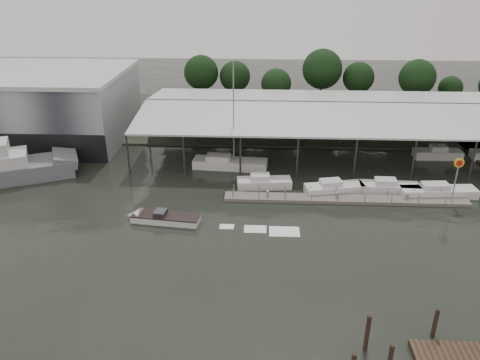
{
  "coord_description": "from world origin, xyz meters",
  "views": [
    {
      "loc": [
        5.2,
        -38.72,
        24.79
      ],
      "look_at": [
        2.79,
        9.73,
        2.5
      ],
      "focal_mm": 35.0,
      "sensor_mm": 36.0,
      "label": 1
    }
  ],
  "objects_px": {
    "white_sailboat": "(229,163)",
    "speedboat_underway": "(160,218)",
    "shell_fuel_sign": "(457,172)",
    "grey_trawler": "(5,168)"
  },
  "relations": [
    {
      "from": "shell_fuel_sign",
      "to": "grey_trawler",
      "type": "height_order",
      "value": "grey_trawler"
    },
    {
      "from": "grey_trawler",
      "to": "speedboat_underway",
      "type": "relative_size",
      "value": 0.93
    },
    {
      "from": "shell_fuel_sign",
      "to": "speedboat_underway",
      "type": "relative_size",
      "value": 0.29
    },
    {
      "from": "white_sailboat",
      "to": "speedboat_underway",
      "type": "distance_m",
      "value": 16.06
    },
    {
      "from": "shell_fuel_sign",
      "to": "white_sailboat",
      "type": "bearing_deg",
      "value": 160.94
    },
    {
      "from": "shell_fuel_sign",
      "to": "grey_trawler",
      "type": "distance_m",
      "value": 54.16
    },
    {
      "from": "shell_fuel_sign",
      "to": "white_sailboat",
      "type": "relative_size",
      "value": 0.38
    },
    {
      "from": "grey_trawler",
      "to": "white_sailboat",
      "type": "xyz_separation_m",
      "value": [
        27.83,
        5.26,
        -0.92
      ]
    },
    {
      "from": "speedboat_underway",
      "to": "shell_fuel_sign",
      "type": "bearing_deg",
      "value": -163.24
    },
    {
      "from": "white_sailboat",
      "to": "speedboat_underway",
      "type": "relative_size",
      "value": 0.77
    }
  ]
}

